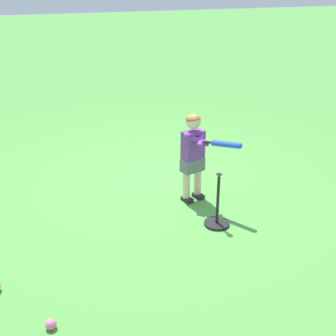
# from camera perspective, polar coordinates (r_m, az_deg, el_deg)

# --- Properties ---
(ground_plane) EXTENTS (40.00, 40.00, 0.00)m
(ground_plane) POSITION_cam_1_polar(r_m,az_deg,el_deg) (6.03, -1.61, -2.12)
(ground_plane) COLOR #519942
(child_batter) EXTENTS (0.68, 0.53, 1.08)m
(child_batter) POSITION_cam_1_polar(r_m,az_deg,el_deg) (5.41, 3.31, 2.17)
(child_batter) COLOR #232328
(child_batter) RESTS_ON ground
(play_ball_near_batter) EXTENTS (0.09, 0.09, 0.09)m
(play_ball_near_batter) POSITION_cam_1_polar(r_m,az_deg,el_deg) (4.01, -14.20, -18.09)
(play_ball_near_batter) COLOR pink
(play_ball_near_batter) RESTS_ON ground
(batting_tee) EXTENTS (0.28, 0.28, 0.62)m
(batting_tee) POSITION_cam_1_polar(r_m,az_deg,el_deg) (5.15, 6.03, -5.94)
(batting_tee) COLOR black
(batting_tee) RESTS_ON ground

